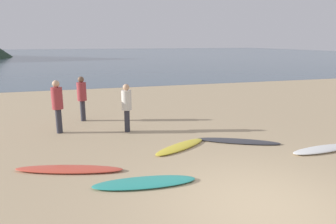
{
  "coord_description": "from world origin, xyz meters",
  "views": [
    {
      "loc": [
        -3.05,
        -4.26,
        2.93
      ],
      "look_at": [
        -0.2,
        5.31,
        0.6
      ],
      "focal_mm": 32.73,
      "sensor_mm": 36.0,
      "label": 1
    }
  ],
  "objects_px": {
    "surfboard_0": "(69,169)",
    "surfboard_1": "(145,182)",
    "surfboard_2": "(180,147)",
    "surfboard_4": "(322,149)",
    "person_1": "(127,104)",
    "surfboard_3": "(238,141)",
    "person_2": "(57,102)",
    "person_0": "(82,95)"
  },
  "relations": [
    {
      "from": "surfboard_0",
      "to": "surfboard_2",
      "type": "distance_m",
      "value": 3.06
    },
    {
      "from": "surfboard_3",
      "to": "surfboard_4",
      "type": "height_order",
      "value": "surfboard_4"
    },
    {
      "from": "surfboard_0",
      "to": "surfboard_4",
      "type": "bearing_deg",
      "value": 12.34
    },
    {
      "from": "surfboard_4",
      "to": "surfboard_0",
      "type": "bearing_deg",
      "value": 170.47
    },
    {
      "from": "surfboard_4",
      "to": "person_1",
      "type": "relative_size",
      "value": 1.26
    },
    {
      "from": "surfboard_4",
      "to": "person_2",
      "type": "relative_size",
      "value": 1.16
    },
    {
      "from": "surfboard_2",
      "to": "surfboard_4",
      "type": "relative_size",
      "value": 0.96
    },
    {
      "from": "surfboard_2",
      "to": "person_0",
      "type": "distance_m",
      "value": 4.72
    },
    {
      "from": "person_1",
      "to": "person_2",
      "type": "distance_m",
      "value": 2.19
    },
    {
      "from": "surfboard_1",
      "to": "surfboard_3",
      "type": "relative_size",
      "value": 0.9
    },
    {
      "from": "surfboard_0",
      "to": "surfboard_3",
      "type": "distance_m",
      "value": 4.82
    },
    {
      "from": "surfboard_0",
      "to": "surfboard_1",
      "type": "relative_size",
      "value": 1.15
    },
    {
      "from": "surfboard_2",
      "to": "surfboard_3",
      "type": "relative_size",
      "value": 0.79
    },
    {
      "from": "surfboard_0",
      "to": "person_1",
      "type": "bearing_deg",
      "value": 74.22
    },
    {
      "from": "surfboard_4",
      "to": "person_2",
      "type": "distance_m",
      "value": 7.98
    },
    {
      "from": "surfboard_1",
      "to": "person_0",
      "type": "relative_size",
      "value": 1.31
    },
    {
      "from": "person_1",
      "to": "person_0",
      "type": "bearing_deg",
      "value": 163.1
    },
    {
      "from": "person_0",
      "to": "person_2",
      "type": "xyz_separation_m",
      "value": [
        -0.78,
        -1.38,
        0.03
      ]
    },
    {
      "from": "surfboard_2",
      "to": "surfboard_4",
      "type": "xyz_separation_m",
      "value": [
        3.64,
        -1.33,
        0.01
      ]
    },
    {
      "from": "surfboard_4",
      "to": "surfboard_3",
      "type": "bearing_deg",
      "value": 140.05
    },
    {
      "from": "surfboard_4",
      "to": "person_1",
      "type": "xyz_separation_m",
      "value": [
        -4.81,
        3.34,
        0.88
      ]
    },
    {
      "from": "surfboard_3",
      "to": "surfboard_4",
      "type": "distance_m",
      "value": 2.26
    },
    {
      "from": "surfboard_4",
      "to": "person_0",
      "type": "xyz_separation_m",
      "value": [
        -6.17,
        5.2,
        0.93
      ]
    },
    {
      "from": "surfboard_2",
      "to": "person_1",
      "type": "xyz_separation_m",
      "value": [
        -1.17,
        2.01,
        0.9
      ]
    },
    {
      "from": "person_1",
      "to": "surfboard_2",
      "type": "bearing_deg",
      "value": -22.82
    },
    {
      "from": "surfboard_3",
      "to": "person_0",
      "type": "relative_size",
      "value": 1.46
    },
    {
      "from": "surfboard_0",
      "to": "person_2",
      "type": "bearing_deg",
      "value": 113.31
    },
    {
      "from": "surfboard_3",
      "to": "person_2",
      "type": "bearing_deg",
      "value": -178.58
    },
    {
      "from": "surfboard_0",
      "to": "person_1",
      "type": "height_order",
      "value": "person_1"
    },
    {
      "from": "surfboard_1",
      "to": "surfboard_4",
      "type": "relative_size",
      "value": 1.09
    },
    {
      "from": "surfboard_1",
      "to": "surfboard_3",
      "type": "bearing_deg",
      "value": 36.05
    },
    {
      "from": "person_1",
      "to": "person_2",
      "type": "relative_size",
      "value": 0.92
    },
    {
      "from": "surfboard_1",
      "to": "person_0",
      "type": "xyz_separation_m",
      "value": [
        -1.09,
        5.78,
        0.94
      ]
    },
    {
      "from": "surfboard_1",
      "to": "surfboard_2",
      "type": "xyz_separation_m",
      "value": [
        1.44,
        1.91,
        -0.0
      ]
    },
    {
      "from": "person_2",
      "to": "surfboard_2",
      "type": "bearing_deg",
      "value": -86.86
    },
    {
      "from": "surfboard_1",
      "to": "surfboard_4",
      "type": "height_order",
      "value": "surfboard_4"
    },
    {
      "from": "person_0",
      "to": "person_1",
      "type": "relative_size",
      "value": 1.05
    },
    {
      "from": "surfboard_0",
      "to": "person_2",
      "type": "relative_size",
      "value": 1.45
    },
    {
      "from": "surfboard_1",
      "to": "surfboard_4",
      "type": "bearing_deg",
      "value": 12.29
    },
    {
      "from": "surfboard_1",
      "to": "person_1",
      "type": "bearing_deg",
      "value": 91.88
    },
    {
      "from": "surfboard_0",
      "to": "surfboard_2",
      "type": "xyz_separation_m",
      "value": [
        2.97,
        0.75,
        -0.01
      ]
    },
    {
      "from": "surfboard_4",
      "to": "surfboard_2",
      "type": "bearing_deg",
      "value": 155.38
    }
  ]
}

